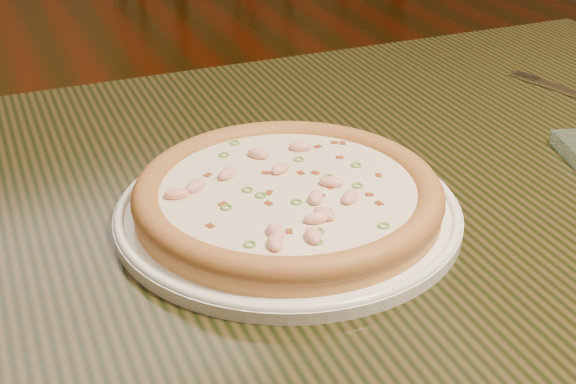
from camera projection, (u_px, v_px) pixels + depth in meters
name	position (u px, v px, depth m)	size (l,w,h in m)	color
hero_table	(367.00, 251.00, 0.93)	(1.20, 0.80, 0.75)	black
plate	(288.00, 211.00, 0.80)	(0.35, 0.35, 0.02)	white
pizza	(288.00, 195.00, 0.79)	(0.31, 0.31, 0.03)	#C28E44
fork	(567.00, 91.00, 1.10)	(0.06, 0.17, 0.00)	silver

